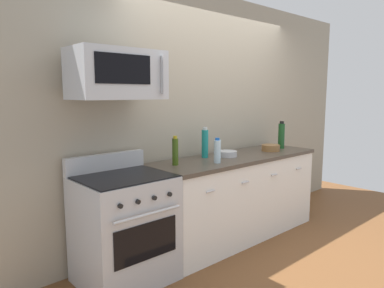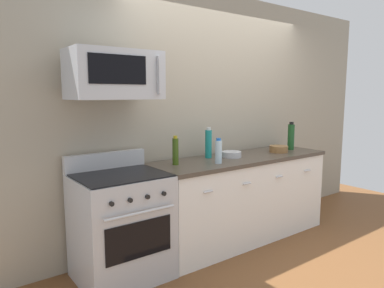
{
  "view_description": "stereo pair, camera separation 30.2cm",
  "coord_description": "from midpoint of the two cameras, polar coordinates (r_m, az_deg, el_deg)",
  "views": [
    {
      "loc": [
        -2.94,
        -2.52,
        1.6
      ],
      "look_at": [
        -0.71,
        -0.05,
        1.12
      ],
      "focal_mm": 33.21,
      "sensor_mm": 36.0,
      "label": 1
    },
    {
      "loc": [
        -2.7,
        -2.72,
        1.6
      ],
      "look_at": [
        -0.71,
        -0.05,
        1.12
      ],
      "focal_mm": 33.21,
      "sensor_mm": 36.0,
      "label": 2
    }
  ],
  "objects": [
    {
      "name": "ground_plane",
      "position": [
        4.17,
        4.93,
        -14.48
      ],
      "size": [
        6.26,
        6.26,
        0.0
      ],
      "primitive_type": "plane",
      "color": "brown"
    },
    {
      "name": "back_wall",
      "position": [
        4.15,
        1.01,
        4.67
      ],
      "size": [
        5.21,
        0.1,
        2.7
      ],
      "primitive_type": "cube",
      "color": "#9E937F",
      "rests_on": "ground_plane"
    },
    {
      "name": "counter_unit",
      "position": [
        4.01,
        5.02,
        -8.41
      ],
      "size": [
        2.12,
        0.66,
        0.92
      ],
      "color": "white",
      "rests_on": "ground_plane"
    },
    {
      "name": "range_oven",
      "position": [
        3.17,
        -13.56,
        -12.97
      ],
      "size": [
        0.76,
        0.69,
        1.07
      ],
      "color": "#B7BABF",
      "rests_on": "ground_plane"
    },
    {
      "name": "microwave",
      "position": [
        3.01,
        -14.79,
        10.74
      ],
      "size": [
        0.74,
        0.44,
        0.4
      ],
      "color": "#B7BABF"
    },
    {
      "name": "bottle_water_clear",
      "position": [
        3.48,
        1.62,
        -1.16
      ],
      "size": [
        0.07,
        0.07,
        0.25
      ],
      "color": "silver",
      "rests_on": "countertop_slab"
    },
    {
      "name": "bottle_wine_green",
      "position": [
        4.51,
        12.32,
        1.33
      ],
      "size": [
        0.08,
        0.08,
        0.34
      ],
      "color": "#19471E",
      "rests_on": "countertop_slab"
    },
    {
      "name": "bottle_sparkling_teal",
      "position": [
        3.76,
        -0.2,
        0.11
      ],
      "size": [
        0.07,
        0.07,
        0.33
      ],
      "color": "#197F7A",
      "rests_on": "countertop_slab"
    },
    {
      "name": "bottle_olive_oil",
      "position": [
        3.38,
        -5.26,
        -1.2
      ],
      "size": [
        0.06,
        0.06,
        0.28
      ],
      "color": "#385114",
      "rests_on": "countertop_slab"
    },
    {
      "name": "bowl_wooden_salad",
      "position": [
        4.29,
        10.58,
        -0.59
      ],
      "size": [
        0.21,
        0.21,
        0.07
      ],
      "color": "brown",
      "rests_on": "countertop_slab"
    },
    {
      "name": "bowl_steel_prep",
      "position": [
        3.85,
        3.47,
        -1.55
      ],
      "size": [
        0.21,
        0.21,
        0.06
      ],
      "color": "#B2B5BA",
      "rests_on": "countertop_slab"
    }
  ]
}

